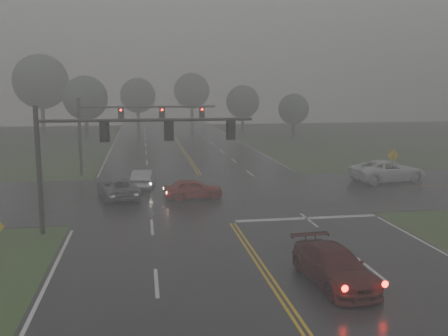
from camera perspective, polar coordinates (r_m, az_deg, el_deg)
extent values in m
cube|color=black|center=(34.04, -0.84, -3.71)|extent=(18.00, 160.00, 0.02)
cube|color=black|center=(35.97, -1.31, -3.01)|extent=(120.00, 14.00, 0.02)
cube|color=silver|center=(29.78, 9.42, -5.73)|extent=(8.50, 0.50, 0.01)
imported|color=#3F0D0B|center=(20.54, 12.37, -12.80)|extent=(2.44, 5.08, 1.43)
imported|color=maroon|center=(34.53, -3.55, -3.54)|extent=(4.20, 2.00, 1.39)
imported|color=#A3A5AB|center=(38.71, -9.14, -2.25)|extent=(2.05, 4.42, 1.40)
imported|color=#565A5E|center=(35.51, -12.01, -3.37)|extent=(3.39, 5.46, 1.41)
imported|color=white|center=(42.89, 18.15, -1.47)|extent=(6.64, 3.85, 1.74)
cylinder|color=black|center=(27.41, -20.38, -0.32)|extent=(0.26, 0.26, 6.71)
cylinder|color=black|center=(27.13, -20.69, 5.12)|extent=(0.17, 0.17, 0.75)
cylinder|color=black|center=(26.61, -8.74, 5.44)|extent=(11.19, 0.17, 0.17)
cube|color=black|center=(26.72, -13.52, 4.10)|extent=(0.32, 0.26, 0.98)
cube|color=black|center=(26.87, -13.50, 4.13)|extent=(0.51, 0.03, 1.16)
cube|color=black|center=(26.69, -6.30, 4.30)|extent=(0.32, 0.26, 0.98)
cube|color=black|center=(26.84, -6.32, 4.32)|extent=(0.51, 0.03, 1.16)
cube|color=black|center=(27.08, 0.83, 4.42)|extent=(0.32, 0.26, 0.98)
cube|color=black|center=(27.22, 0.78, 4.45)|extent=(0.51, 0.03, 1.16)
cylinder|color=black|center=(44.71, -16.14, 3.39)|extent=(0.26, 0.26, 6.72)
cylinder|color=black|center=(44.54, -16.30, 6.74)|extent=(0.17, 0.17, 0.75)
cylinder|color=black|center=(44.23, -8.65, 6.93)|extent=(11.78, 0.17, 0.17)
cube|color=black|center=(44.28, -11.69, 6.12)|extent=(0.32, 0.26, 0.98)
cube|color=black|center=(44.43, -11.69, 6.13)|extent=(0.51, 0.03, 1.17)
cylinder|color=#FF0C05|center=(44.12, -11.71, 6.51)|extent=(0.21, 0.06, 0.21)
cube|color=black|center=(44.28, -7.10, 6.24)|extent=(0.32, 0.26, 0.98)
cube|color=black|center=(44.43, -7.10, 6.25)|extent=(0.51, 0.03, 1.17)
cylinder|color=#FF0C05|center=(44.12, -7.10, 6.63)|extent=(0.21, 0.06, 0.21)
cube|color=black|center=(44.57, -2.52, 6.32)|extent=(0.32, 0.26, 0.98)
cube|color=black|center=(44.71, -2.55, 6.33)|extent=(0.51, 0.03, 1.17)
cylinder|color=#FF0C05|center=(44.40, -2.50, 6.71)|extent=(0.21, 0.06, 0.21)
cylinder|color=black|center=(43.06, 18.72, -0.03)|extent=(0.07, 0.07, 2.13)
cube|color=gold|center=(42.93, 18.77, 1.38)|extent=(1.11, 0.17, 1.12)
cylinder|color=#332621|center=(74.41, -15.41, 4.39)|extent=(0.58, 0.58, 3.55)
sphere|color=#364B32|center=(74.19, -15.56, 7.73)|extent=(6.31, 6.31, 6.31)
cylinder|color=#332621|center=(82.24, 2.14, 4.98)|extent=(0.51, 0.51, 3.05)
sphere|color=#364B32|center=(82.05, 2.16, 7.58)|extent=(5.43, 5.43, 5.43)
cylinder|color=#332621|center=(92.31, -9.75, 5.47)|extent=(0.61, 0.61, 3.56)
sphere|color=#364B32|center=(92.14, -9.82, 8.17)|extent=(6.32, 6.32, 6.32)
cylinder|color=#332621|center=(75.49, 7.90, 4.33)|extent=(0.58, 0.58, 2.57)
sphere|color=#364B32|center=(75.29, 7.95, 6.71)|extent=(4.56, 4.56, 4.56)
cylinder|color=#332621|center=(86.41, -19.97, 5.26)|extent=(0.62, 0.62, 4.93)
sphere|color=#364B32|center=(86.26, -20.19, 9.25)|extent=(8.77, 8.77, 8.77)
cylinder|color=#332621|center=(100.74, -3.67, 6.02)|extent=(0.61, 0.61, 4.01)
sphere|color=#364B32|center=(100.58, -3.70, 8.81)|extent=(7.13, 7.13, 7.13)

